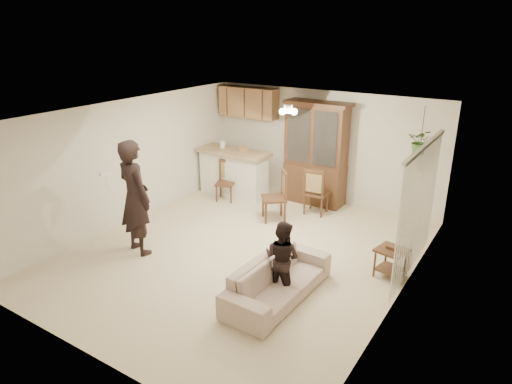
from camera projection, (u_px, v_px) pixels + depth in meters
The scene contains 23 objects.
floor at pixel (243, 253), 8.18m from camera, with size 6.50×6.50×0.00m, color beige.
ceiling at pixel (241, 114), 7.31m from camera, with size 5.50×6.50×0.02m, color silver.
wall_back at pixel (323, 146), 10.31m from camera, with size 5.50×0.02×2.50m, color beige.
wall_front at pixel (81, 268), 5.18m from camera, with size 5.50×0.02×2.50m, color beige.
wall_left at pixel (129, 162), 9.13m from camera, with size 0.02×6.50×2.50m, color beige.
wall_right at pixel (405, 223), 6.36m from camera, with size 0.02×6.50×2.50m, color beige.
breakfast_bar at pixel (234, 174), 10.80m from camera, with size 1.60×0.55×1.00m, color white.
bar_top at pixel (233, 152), 10.60m from camera, with size 1.75×0.70×0.08m, color tan.
upper_cabinets at pixel (248, 102), 10.83m from camera, with size 1.50×0.34×0.70m, color olive.
vertical_blinds at pixel (417, 211), 7.14m from camera, with size 0.06×2.30×2.10m, color silver, non-canonical shape.
ceiling_fixture at pixel (288, 110), 8.19m from camera, with size 0.36×0.36×0.20m, color #FFE3BF, non-canonical shape.
hanging_plant at pixel (421, 141), 8.27m from camera, with size 0.43×0.37×0.48m, color #2F6227.
plant_cord at pixel (423, 124), 8.16m from camera, with size 0.01×0.01×0.65m, color black.
sofa at pixel (278, 275), 6.74m from camera, with size 1.87×0.73×0.73m, color beige.
adult at pixel (136, 205), 7.93m from camera, with size 0.66×0.43×1.80m, color black.
child at pixel (282, 253), 6.72m from camera, with size 0.66×0.51×1.35m, color black.
china_hutch at pixel (316, 154), 10.12m from camera, with size 1.46×0.57×2.30m.
side_table at pixel (390, 262), 7.33m from camera, with size 0.53×0.53×0.54m.
chair_bar at pixel (226, 189), 10.52m from camera, with size 0.53×0.53×0.93m.
chair_hutch_left at pixel (274, 206), 9.45m from camera, with size 0.67×0.67×1.07m.
chair_hutch_right at pixel (316, 200), 9.78m from camera, with size 0.50×0.50×1.04m.
controller_adult at pixel (105, 173), 7.39m from camera, with size 0.05×0.18×0.05m, color white.
controller_child at pixel (272, 258), 6.49m from camera, with size 0.03×0.10×0.03m, color white.
Camera 1 is at (4.13, -6.02, 3.86)m, focal length 32.00 mm.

